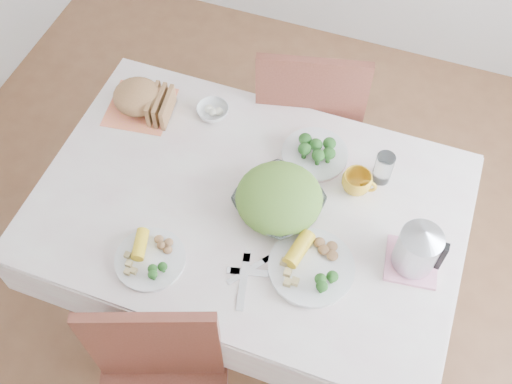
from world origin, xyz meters
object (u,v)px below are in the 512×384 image
(dining_table, at_px, (250,254))
(yellow_mug, at_px, (357,182))
(chair_far, at_px, (308,115))
(dinner_plate_right, at_px, (311,268))
(salad_bowl, at_px, (279,203))
(dinner_plate_left, at_px, (150,260))
(electric_kettle, at_px, (419,246))

(dining_table, xyz_separation_m, yellow_mug, (0.34, 0.19, 0.43))
(chair_far, xyz_separation_m, dinner_plate_right, (0.26, -0.89, 0.31))
(chair_far, height_order, salad_bowl, chair_far)
(dining_table, relative_size, dinner_plate_right, 4.88)
(chair_far, bearing_deg, dining_table, 75.02)
(dinner_plate_right, bearing_deg, dining_table, 149.06)
(chair_far, bearing_deg, yellow_mug, 107.63)
(yellow_mug, bearing_deg, salad_bowl, -143.94)
(dinner_plate_left, bearing_deg, yellow_mug, 42.19)
(salad_bowl, bearing_deg, dinner_plate_left, -134.13)
(yellow_mug, relative_size, electric_kettle, 0.55)
(dining_table, bearing_deg, dinner_plate_right, -30.94)
(chair_far, xyz_separation_m, electric_kettle, (0.57, -0.75, 0.42))
(salad_bowl, bearing_deg, dinner_plate_right, -46.75)
(yellow_mug, height_order, electric_kettle, electric_kettle)
(dining_table, bearing_deg, dinner_plate_left, -125.25)
(salad_bowl, height_order, yellow_mug, yellow_mug)
(dinner_plate_right, relative_size, electric_kettle, 1.48)
(salad_bowl, bearing_deg, dining_table, -169.21)
(salad_bowl, distance_m, electric_kettle, 0.49)
(electric_kettle, bearing_deg, dinner_plate_right, -142.74)
(dinner_plate_right, bearing_deg, chair_far, 106.47)
(salad_bowl, xyz_separation_m, dinner_plate_right, (0.18, -0.19, -0.02))
(dinner_plate_left, height_order, dinner_plate_right, dinner_plate_right)
(yellow_mug, bearing_deg, chair_far, 121.01)
(dinner_plate_right, distance_m, electric_kettle, 0.35)
(dining_table, relative_size, chair_far, 1.39)
(dining_table, distance_m, electric_kettle, 0.78)
(dinner_plate_left, relative_size, dinner_plate_right, 0.82)
(salad_bowl, height_order, dinner_plate_right, salad_bowl)
(dinner_plate_left, bearing_deg, salad_bowl, 45.87)
(dining_table, bearing_deg, chair_far, 88.39)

